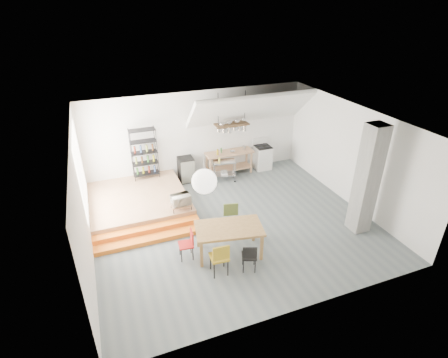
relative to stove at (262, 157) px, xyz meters
name	(u,v)px	position (x,y,z in m)	size (l,w,h in m)	color
floor	(234,224)	(-2.50, -3.16, -0.48)	(8.00, 8.00, 0.00)	slate
wall_back	(198,135)	(-2.50, 0.34, 1.12)	(8.00, 0.04, 3.20)	silver
wall_left	(82,203)	(-6.50, -3.16, 1.12)	(0.04, 7.00, 3.20)	silver
wall_right	(352,156)	(1.50, -3.16, 1.12)	(0.04, 7.00, 3.20)	silver
ceiling	(235,121)	(-2.50, -3.16, 2.72)	(8.00, 7.00, 0.02)	white
slope_ceiling	(251,109)	(-0.70, -0.26, 2.07)	(4.40, 1.80, 0.15)	white
window_pane	(81,170)	(-6.48, -1.66, 1.32)	(0.02, 2.50, 2.20)	white
platform	(139,201)	(-5.00, -1.16, -0.28)	(3.00, 3.00, 0.40)	#A37851
step_lower	(150,239)	(-5.00, -3.11, -0.41)	(3.00, 0.35, 0.13)	orange
step_upper	(148,230)	(-5.00, -2.76, -0.35)	(3.00, 0.35, 0.27)	orange
concrete_column	(367,180)	(0.80, -4.66, 1.12)	(0.50, 0.50, 3.20)	slate
kitchen_counter	(229,159)	(-1.40, -0.01, 0.15)	(1.80, 0.60, 0.91)	#A37851
stove	(262,157)	(0.00, 0.00, 0.00)	(0.60, 0.60, 1.18)	white
pot_rack	(233,126)	(-1.37, -0.23, 1.50)	(1.20, 0.50, 1.43)	#432E1B
wire_shelving	(144,153)	(-4.50, 0.04, 0.85)	(0.88, 0.38, 1.80)	black
microwave_shelf	(181,205)	(-3.90, -2.41, 0.07)	(0.60, 0.40, 0.16)	#A37851
paper_lantern	(204,181)	(-3.72, -4.23, 1.72)	(0.60, 0.60, 0.60)	white
dining_table	(229,230)	(-3.13, -4.34, 0.24)	(1.86, 1.27, 0.81)	brown
chair_mustard	(220,256)	(-3.64, -5.03, 0.08)	(0.46, 0.46, 0.93)	#A0811B
chair_black	(249,255)	(-2.92, -5.16, -0.01)	(0.47, 0.47, 0.79)	black
chair_olive	(231,218)	(-2.77, -3.62, 0.09)	(0.52, 0.52, 0.96)	#586931
chair_red	(188,242)	(-4.17, -4.13, 0.00)	(0.40, 0.40, 0.80)	red
rolling_cart	(224,168)	(-1.77, -0.46, 0.04)	(0.88, 0.62, 0.80)	silver
mini_fridge	(186,169)	(-3.07, 0.04, -0.03)	(0.53, 0.53, 0.91)	black
microwave	(181,200)	(-3.90, -2.41, 0.24)	(0.55, 0.37, 0.31)	beige
bowl	(232,151)	(-1.29, -0.06, 0.45)	(0.19, 0.19, 0.05)	silver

